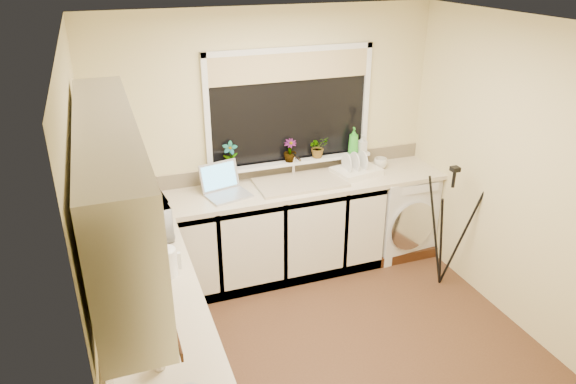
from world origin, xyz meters
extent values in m
plane|color=#543321|center=(0.00, 0.00, 0.00)|extent=(3.20, 3.20, 0.00)
plane|color=white|center=(0.00, 0.00, 2.45)|extent=(3.20, 3.20, 0.00)
plane|color=beige|center=(0.00, 1.50, 1.23)|extent=(3.20, 0.00, 3.20)
plane|color=beige|center=(0.00, -1.50, 1.23)|extent=(3.20, 0.00, 3.20)
plane|color=beige|center=(-1.60, 0.00, 1.23)|extent=(0.00, 3.00, 3.00)
plane|color=beige|center=(1.60, 0.00, 1.23)|extent=(0.00, 3.00, 3.00)
cube|color=silver|center=(-0.33, 1.20, 0.43)|extent=(2.55, 0.60, 0.86)
cube|color=silver|center=(-1.30, -0.30, 0.43)|extent=(0.54, 2.40, 0.86)
cube|color=beige|center=(0.00, 1.20, 0.88)|extent=(3.20, 0.60, 0.04)
cube|color=beige|center=(-1.30, -0.30, 0.88)|extent=(0.60, 2.40, 0.04)
cube|color=silver|center=(-1.44, -0.45, 1.80)|extent=(0.28, 1.90, 0.70)
cube|color=beige|center=(-1.59, -0.30, 1.12)|extent=(0.02, 2.40, 0.45)
cube|color=beige|center=(0.00, 1.49, 0.97)|extent=(3.20, 0.02, 0.14)
cube|color=black|center=(0.20, 1.49, 1.55)|extent=(1.50, 0.02, 1.00)
cube|color=tan|center=(0.20, 1.46, 1.92)|extent=(1.50, 0.02, 0.25)
cube|color=white|center=(0.20, 1.43, 1.04)|extent=(1.60, 0.14, 0.03)
cube|color=tan|center=(0.20, 1.20, 0.91)|extent=(0.82, 0.46, 0.03)
cylinder|color=silver|center=(0.20, 1.38, 1.02)|extent=(0.03, 0.03, 0.24)
cube|color=silver|center=(1.26, 1.21, 0.43)|extent=(0.66, 0.64, 0.87)
cube|color=#A6A5AD|center=(-0.49, 1.15, 0.91)|extent=(0.41, 0.34, 0.02)
cube|color=#5CBFF9|center=(-0.53, 1.31, 1.04)|extent=(0.37, 0.17, 0.25)
cylinder|color=white|center=(-1.18, 0.09, 0.99)|extent=(0.14, 0.14, 0.19)
cube|color=white|center=(0.79, 1.23, 0.93)|extent=(0.48, 0.39, 0.06)
cylinder|color=white|center=(-1.37, -0.26, 0.96)|extent=(0.08, 0.08, 0.11)
imported|color=white|center=(-1.25, 0.73, 1.04)|extent=(0.40, 0.55, 0.28)
imported|color=#999999|center=(-0.40, 1.40, 1.18)|extent=(0.16, 0.13, 0.26)
imported|color=#999999|center=(0.18, 1.41, 1.16)|extent=(0.15, 0.15, 0.22)
imported|color=#999999|center=(0.47, 1.42, 1.15)|extent=(0.20, 0.18, 0.21)
imported|color=green|center=(0.83, 1.40, 1.18)|extent=(0.13, 0.13, 0.26)
imported|color=#999999|center=(0.92, 1.40, 1.14)|extent=(0.09, 0.09, 0.18)
imported|color=silver|center=(1.08, 1.29, 0.95)|extent=(0.15, 0.15, 0.10)
imported|color=beige|center=(-1.35, -0.78, 0.95)|extent=(0.13, 0.13, 0.10)
camera|label=1|loc=(-1.45, -3.02, 2.87)|focal=33.35mm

